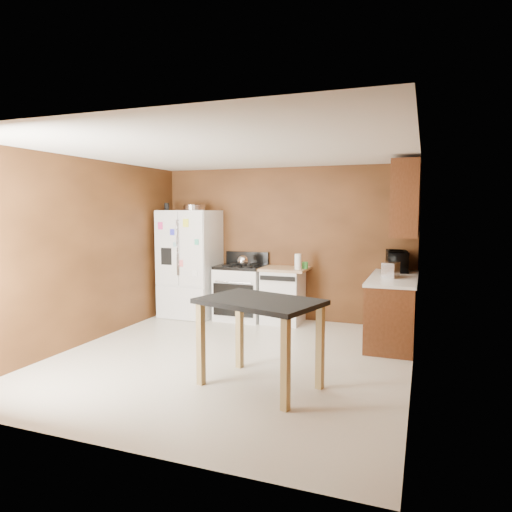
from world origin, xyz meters
The scene contains 18 objects.
floor centered at (0.00, 0.00, 0.00)m, with size 4.50×4.50×0.00m, color beige.
ceiling centered at (0.00, 0.00, 2.50)m, with size 4.50×4.50×0.00m, color white.
wall_back centered at (0.00, 2.25, 1.25)m, with size 4.20×4.20×0.00m, color brown.
wall_front centered at (0.00, -2.25, 1.25)m, with size 4.20×4.20×0.00m, color brown.
wall_left centered at (-2.10, 0.00, 1.25)m, with size 4.50×4.50×0.00m, color brown.
wall_right centered at (2.10, 0.00, 1.25)m, with size 4.50×4.50×0.00m, color brown.
roasting_pan centered at (-1.48, 1.91, 1.85)m, with size 0.37×0.37×0.09m, color silver.
pen_cup centered at (-1.95, 1.80, 1.86)m, with size 0.08×0.08×0.12m, color black.
kettle centered at (-0.56, 1.80, 0.99)m, with size 0.18×0.18×0.18m, color silver.
paper_towel centered at (0.35, 1.83, 1.01)m, with size 0.10×0.10×0.24m, color white.
green_canister centered at (0.43, 1.96, 0.94)m, with size 0.09×0.09×0.10m, color green.
toaster centered at (1.77, 1.38, 1.00)m, with size 0.17×0.28×0.21m, color silver.
microwave centered at (1.81, 2.03, 1.04)m, with size 0.51×0.35×0.28m, color black.
refrigerator centered at (-1.55, 1.86, 0.90)m, with size 0.90×0.80×1.80m.
gas_range centered at (-0.64, 1.92, 0.46)m, with size 0.76×0.68×1.10m.
dishwasher centered at (0.08, 1.95, 0.45)m, with size 0.78×0.63×0.89m.
right_cabinets centered at (1.84, 1.48, 0.91)m, with size 0.63×1.58×2.45m.
island centered at (0.64, -0.70, 0.76)m, with size 1.36×1.09×0.91m.
Camera 1 is at (2.18, -4.96, 1.81)m, focal length 32.00 mm.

